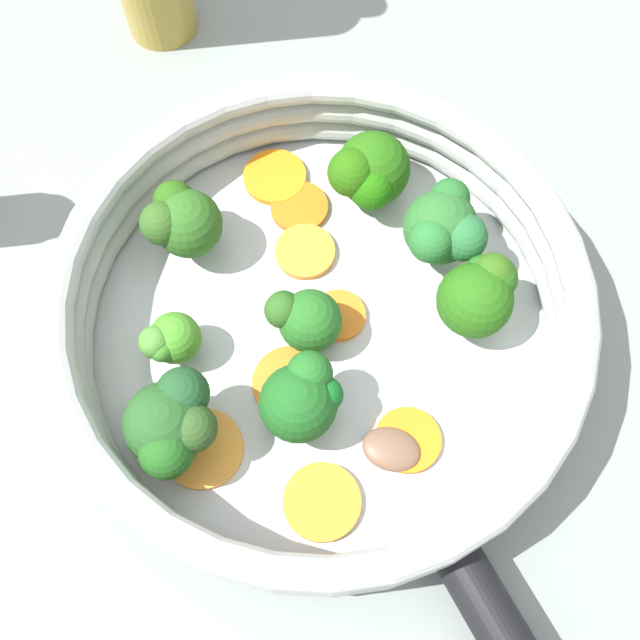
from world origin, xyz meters
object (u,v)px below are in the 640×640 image
(broccoli_floret_4, at_px, (171,340))
(carrot_slice_3, at_px, (322,502))
(skillet, at_px, (320,333))
(broccoli_floret_6, at_px, (181,220))
(broccoli_floret_3, at_px, (480,293))
(mushroom_piece_0, at_px, (391,449))
(broccoli_floret_2, at_px, (369,172))
(carrot_slice_5, at_px, (337,314))
(carrot_slice_2, at_px, (305,252))
(carrot_slice_0, at_px, (406,442))
(broccoli_floret_0, at_px, (443,228))
(broccoli_floret_5, at_px, (172,425))
(carrot_slice_7, at_px, (275,177))
(carrot_slice_6, at_px, (291,383))
(broccoli_floret_7, at_px, (301,315))
(carrot_slice_1, at_px, (203,449))
(broccoli_floret_1, at_px, (303,396))
(carrot_slice_4, at_px, (299,207))

(broccoli_floret_4, bearing_deg, carrot_slice_3, -81.45)
(skillet, relative_size, broccoli_floret_6, 5.50)
(broccoli_floret_3, xyz_separation_m, mushroom_piece_0, (-0.09, -0.04, -0.03))
(broccoli_floret_2, bearing_deg, skillet, -143.90)
(carrot_slice_5, bearing_deg, carrot_slice_2, 79.10)
(carrot_slice_2, distance_m, mushroom_piece_0, 0.14)
(carrot_slice_5, bearing_deg, carrot_slice_0, -100.20)
(carrot_slice_0, xyz_separation_m, carrot_slice_2, (0.02, 0.13, 0.00))
(broccoli_floret_0, relative_size, broccoli_floret_5, 1.01)
(carrot_slice_7, xyz_separation_m, broccoli_floret_0, (0.05, -0.11, 0.03))
(broccoli_floret_5, bearing_deg, carrot_slice_6, -7.13)
(skillet, relative_size, broccoli_floret_2, 5.24)
(carrot_slice_0, relative_size, carrot_slice_2, 1.01)
(carrot_slice_3, bearing_deg, broccoli_floret_7, 60.64)
(carrot_slice_3, bearing_deg, carrot_slice_1, 120.28)
(broccoli_floret_2, bearing_deg, broccoli_floret_3, -89.97)
(broccoli_floret_5, bearing_deg, carrot_slice_3, -59.90)
(carrot_slice_0, bearing_deg, broccoli_floret_2, 60.34)
(carrot_slice_5, height_order, broccoli_floret_2, broccoli_floret_2)
(carrot_slice_5, distance_m, broccoli_floret_7, 0.03)
(broccoli_floret_0, distance_m, broccoli_floret_1, 0.13)
(carrot_slice_6, distance_m, broccoli_floret_7, 0.04)
(broccoli_floret_3, distance_m, broccoli_floret_4, 0.18)
(broccoli_floret_0, height_order, broccoli_floret_5, same)
(carrot_slice_5, bearing_deg, carrot_slice_3, -130.79)
(carrot_slice_1, distance_m, carrot_slice_7, 0.19)
(broccoli_floret_3, bearing_deg, broccoli_floret_7, 150.12)
(skillet, relative_size, mushroom_piece_0, 8.67)
(carrot_slice_2, relative_size, broccoli_floret_6, 0.72)
(carrot_slice_2, height_order, mushroom_piece_0, mushroom_piece_0)
(carrot_slice_7, bearing_deg, carrot_slice_5, -103.68)
(carrot_slice_1, height_order, broccoli_floret_4, broccoli_floret_4)
(skillet, relative_size, carrot_slice_2, 7.62)
(carrot_slice_0, distance_m, broccoli_floret_3, 0.10)
(carrot_slice_0, bearing_deg, carrot_slice_2, 79.56)
(broccoli_floret_5, bearing_deg, carrot_slice_2, 24.07)
(carrot_slice_1, height_order, carrot_slice_2, same)
(broccoli_floret_0, bearing_deg, carrot_slice_7, 114.71)
(broccoli_floret_4, bearing_deg, broccoli_floret_3, -27.75)
(carrot_slice_3, height_order, mushroom_piece_0, mushroom_piece_0)
(broccoli_floret_7, bearing_deg, carrot_slice_7, 63.91)
(carrot_slice_2, xyz_separation_m, broccoli_floret_6, (-0.06, 0.05, 0.03))
(carrot_slice_5, distance_m, carrot_slice_6, 0.05)
(carrot_slice_0, relative_size, broccoli_floret_3, 0.74)
(skillet, bearing_deg, carrot_slice_0, -90.99)
(carrot_slice_4, bearing_deg, broccoli_floret_2, -23.26)
(skillet, distance_m, broccoli_floret_6, 0.11)
(carrot_slice_5, bearing_deg, broccoli_floret_5, -174.98)
(broccoli_floret_1, xyz_separation_m, broccoli_floret_4, (-0.04, 0.07, -0.01))
(carrot_slice_6, height_order, broccoli_floret_2, broccoli_floret_2)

